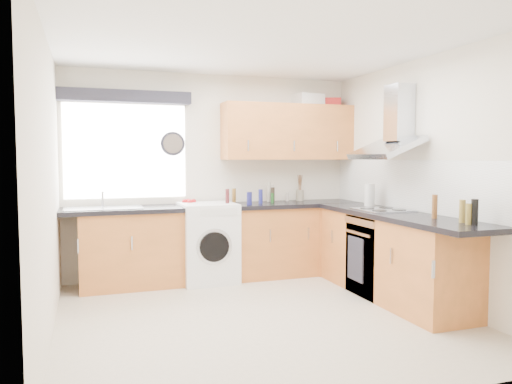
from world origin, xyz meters
name	(u,v)px	position (x,y,z in m)	size (l,w,h in m)	color
ground_plane	(260,316)	(0.00, 0.00, 0.00)	(3.60, 3.60, 0.00)	beige
ceiling	(260,43)	(0.00, 0.00, 2.50)	(3.60, 3.60, 0.02)	white
wall_back	(213,176)	(0.00, 1.80, 1.25)	(3.60, 0.02, 2.50)	silver
wall_front	(364,197)	(0.00, -1.80, 1.25)	(3.60, 0.02, 2.50)	silver
wall_left	(47,186)	(-1.80, 0.00, 1.25)	(0.02, 3.60, 2.50)	silver
wall_right	(425,180)	(1.80, 0.00, 1.25)	(0.02, 3.60, 2.50)	silver
window	(126,151)	(-1.05, 1.79, 1.55)	(1.40, 0.02, 1.10)	white
window_blind	(126,96)	(-1.05, 1.70, 2.18)	(1.50, 0.18, 0.14)	black
splashback	(406,185)	(1.79, 0.30, 1.18)	(0.01, 3.00, 0.54)	white
base_cab_back	(211,244)	(-0.10, 1.51, 0.43)	(3.00, 0.58, 0.86)	#AC602B
base_cab_corner	(330,238)	(1.50, 1.50, 0.43)	(0.60, 0.60, 0.86)	#AC602B
base_cab_right	(391,257)	(1.51, 0.15, 0.43)	(0.58, 2.10, 0.86)	#AC602B
worktop_back	(219,207)	(0.00, 1.50, 0.89)	(3.60, 0.62, 0.05)	black
worktop_right	(399,216)	(1.50, 0.00, 0.89)	(0.62, 2.42, 0.05)	black
sink	(103,205)	(-1.33, 1.50, 0.95)	(0.84, 0.46, 0.10)	silver
oven	(382,255)	(1.50, 0.30, 0.42)	(0.56, 0.58, 0.85)	black
hob_plate	(383,210)	(1.50, 0.30, 0.92)	(0.52, 0.52, 0.01)	silver
extractor_hood	(392,130)	(1.60, 0.30, 1.77)	(0.52, 0.78, 0.66)	silver
upper_cabinets	(288,132)	(0.95, 1.62, 1.80)	(1.70, 0.35, 0.70)	#AC602B
washing_machine	(208,242)	(-0.15, 1.45, 0.47)	(0.64, 0.62, 0.94)	white
wall_clock	(173,144)	(-0.50, 1.76, 1.64)	(0.29, 0.29, 0.04)	black
casserole	(308,100)	(1.26, 1.72, 2.23)	(0.36, 0.26, 0.15)	white
storage_box	(331,103)	(1.60, 1.72, 2.20)	(0.24, 0.20, 0.11)	red
utensil_pot	(300,195)	(1.15, 1.70, 0.98)	(0.10, 0.10, 0.14)	gray
kitchen_roll	(370,195)	(1.62, 0.76, 1.04)	(0.12, 0.12, 0.26)	white
tomato_cluster	(189,202)	(-0.33, 1.65, 0.94)	(0.15, 0.15, 0.07)	#A80E12
jar_0	(269,192)	(0.71, 1.69, 1.04)	(0.05, 0.05, 0.25)	#A8A18F
jar_1	(261,196)	(0.53, 1.49, 1.00)	(0.05, 0.05, 0.17)	navy
jar_2	(234,196)	(0.23, 1.63, 1.00)	(0.05, 0.05, 0.18)	brown
jar_3	(249,198)	(0.34, 1.37, 0.99)	(0.06, 0.06, 0.15)	navy
jar_4	(273,195)	(0.73, 1.60, 1.00)	(0.05, 0.05, 0.19)	black
jar_5	(272,193)	(0.75, 1.69, 1.02)	(0.06, 0.06, 0.21)	#ACA193
jar_6	(272,198)	(0.70, 1.55, 0.97)	(0.04, 0.04, 0.12)	#1B4B1A
jar_7	(227,197)	(0.07, 1.35, 1.01)	(0.05, 0.05, 0.20)	#4A1A1C
jar_8	(287,197)	(0.97, 1.70, 0.97)	(0.05, 0.05, 0.11)	#ADA093
bottle_0	(462,211)	(1.59, -0.79, 1.01)	(0.05, 0.05, 0.20)	olive
bottle_1	(475,212)	(1.59, -0.93, 1.02)	(0.06, 0.06, 0.22)	black
bottle_2	(469,214)	(1.56, -0.90, 1.00)	(0.05, 0.05, 0.18)	olive
bottle_3	(435,206)	(1.57, -0.45, 1.02)	(0.05, 0.05, 0.22)	brown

